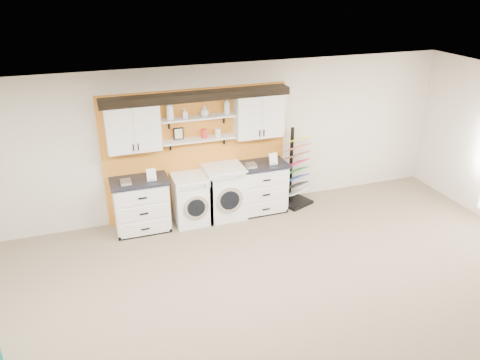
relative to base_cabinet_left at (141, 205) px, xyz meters
name	(u,v)px	position (x,y,z in m)	size (l,w,h in m)	color
floor	(282,357)	(1.13, -3.64, -0.49)	(10.00, 10.00, 0.00)	#7F6955
ceiling	(293,138)	(1.13, -3.64, 2.31)	(10.00, 10.00, 0.00)	white
wall_back	(196,143)	(1.13, 0.36, 0.91)	(10.00, 10.00, 0.00)	beige
accent_panel	(197,153)	(1.13, 0.32, 0.71)	(3.40, 0.07, 2.40)	orange
upper_cabinet_left	(133,127)	(0.00, 0.15, 1.39)	(0.90, 0.35, 0.84)	white
upper_cabinet_right	(259,114)	(2.26, 0.15, 1.39)	(0.90, 0.35, 0.84)	white
shelf_lower	(199,139)	(1.13, 0.16, 1.04)	(1.32, 0.28, 0.03)	white
shelf_upper	(198,118)	(1.13, 0.16, 1.44)	(1.32, 0.28, 0.03)	white
crown_molding	(197,95)	(1.13, 0.17, 1.84)	(3.30, 0.41, 0.13)	black
picture_frame	(179,134)	(0.78, 0.21, 1.17)	(0.18, 0.02, 0.22)	black
canister_red	(204,134)	(1.23, 0.16, 1.14)	(0.11, 0.11, 0.16)	red
canister_cream	(218,133)	(1.48, 0.16, 1.13)	(0.10, 0.10, 0.14)	silver
base_cabinet_left	(141,205)	(0.00, 0.00, 0.00)	(0.99, 0.66, 0.97)	white
base_cabinet_right	(260,187)	(2.26, 0.00, 0.00)	(0.99, 0.66, 0.97)	white
washer	(192,199)	(0.91, 0.00, -0.03)	(0.65, 0.71, 0.91)	white
dryer	(224,192)	(1.53, 0.00, 0.02)	(0.72, 0.71, 1.01)	white
sample_rack	(296,180)	(3.02, 0.03, 0.02)	(0.70, 0.65, 1.56)	black
soap_bottle_a	(170,110)	(0.64, 0.16, 1.63)	(0.13, 0.13, 0.34)	silver
soap_bottle_b	(185,113)	(0.90, 0.16, 1.55)	(0.08, 0.08, 0.18)	silver
soap_bottle_c	(204,111)	(1.25, 0.16, 1.56)	(0.15, 0.15, 0.19)	silver
soap_bottle_d	(227,105)	(1.66, 0.16, 1.61)	(0.12, 0.12, 0.31)	silver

